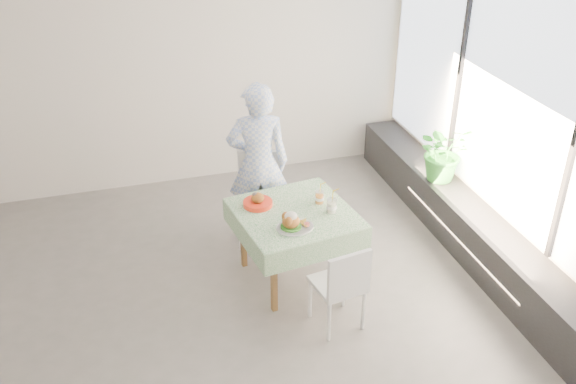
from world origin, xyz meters
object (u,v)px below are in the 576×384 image
object	(u,v)px
diner	(258,164)
potted_plant	(444,152)
chair_far	(260,215)
main_dish	(293,223)
juice_cup_orange	(319,198)
cafe_table	(295,237)
chair_near	(338,300)

from	to	relation	value
diner	potted_plant	world-z (taller)	diner
chair_far	main_dish	world-z (taller)	chair_far
juice_cup_orange	chair_far	bearing A→B (deg)	122.95
cafe_table	chair_far	xyz separation A→B (m)	(-0.15, 0.75, -0.17)
main_dish	potted_plant	bearing A→B (deg)	23.96
juice_cup_orange	chair_near	bearing A→B (deg)	-97.57
chair_far	main_dish	bearing A→B (deg)	-86.93
chair_near	potted_plant	xyz separation A→B (m)	(1.71, 1.37, 0.56)
chair_near	main_dish	world-z (taller)	main_dish
chair_near	main_dish	distance (m)	0.78
chair_near	diner	distance (m)	1.72
diner	potted_plant	distance (m)	2.02
chair_near	potted_plant	distance (m)	2.26
chair_far	diner	world-z (taller)	diner
diner	chair_far	bearing A→B (deg)	87.71
chair_far	potted_plant	world-z (taller)	potted_plant
cafe_table	potted_plant	xyz separation A→B (m)	(1.87, 0.61, 0.36)
cafe_table	chair_near	bearing A→B (deg)	-78.24
diner	main_dish	bearing A→B (deg)	101.90
chair_near	juice_cup_orange	size ratio (longest dim) A/B	3.37
chair_near	diner	size ratio (longest dim) A/B	0.49
cafe_table	diner	distance (m)	0.92
chair_far	main_dish	distance (m)	1.14
main_dish	juice_cup_orange	world-z (taller)	juice_cup_orange
chair_near	potted_plant	bearing A→B (deg)	38.81
main_dish	diner	bearing A→B (deg)	92.21
chair_far	chair_near	xyz separation A→B (m)	(0.31, -1.52, -0.03)
chair_far	juice_cup_orange	size ratio (longest dim) A/B	3.79
chair_far	juice_cup_orange	bearing A→B (deg)	-57.05
potted_plant	cafe_table	bearing A→B (deg)	-162.03
diner	potted_plant	size ratio (longest dim) A/B	2.67
cafe_table	main_dish	world-z (taller)	main_dish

